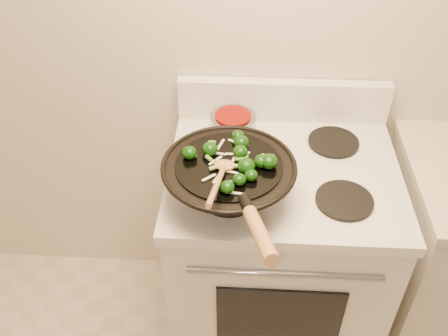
{
  "coord_description": "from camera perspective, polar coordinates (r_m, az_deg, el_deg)",
  "views": [
    {
      "loc": [
        -0.35,
        -0.12,
        2.0
      ],
      "look_at": [
        -0.41,
        1.03,
        1.03
      ],
      "focal_mm": 40.0,
      "sensor_mm": 36.0,
      "label": 1
    }
  ],
  "objects": [
    {
      "name": "wok",
      "position": [
        1.51,
        0.59,
        -1.26
      ],
      "size": [
        0.41,
        0.67,
        0.26
      ],
      "color": "black",
      "rests_on": "stove"
    },
    {
      "name": "stirfry",
      "position": [
        1.47,
        1.58,
        1.09
      ],
      "size": [
        0.29,
        0.28,
        0.05
      ],
      "color": "#0C3208",
      "rests_on": "wok"
    },
    {
      "name": "wooden_spoon",
      "position": [
        1.39,
        -0.42,
        -0.89
      ],
      "size": [
        0.07,
        0.28,
        0.09
      ],
      "color": "#A27240",
      "rests_on": "wok"
    },
    {
      "name": "stove",
      "position": [
        2.01,
        5.89,
        -9.88
      ],
      "size": [
        0.78,
        0.67,
        1.08
      ],
      "color": "white",
      "rests_on": "ground"
    },
    {
      "name": "saucepan",
      "position": [
        1.76,
        1.03,
        4.74
      ],
      "size": [
        0.16,
        0.26,
        0.1
      ],
      "color": "gray",
      "rests_on": "stove"
    }
  ]
}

